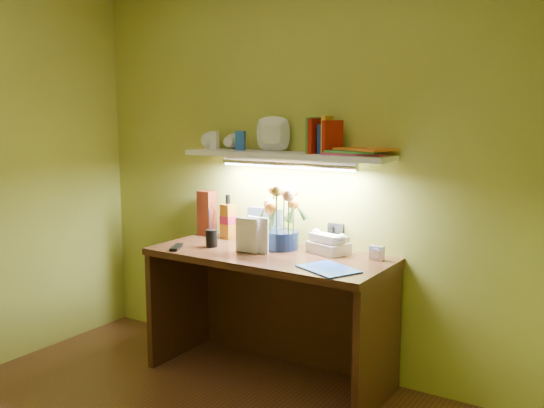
# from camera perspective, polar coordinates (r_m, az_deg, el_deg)

# --- Properties ---
(desk) EXTENTS (1.40, 0.60, 0.75)m
(desk) POSITION_cam_1_polar(r_m,az_deg,el_deg) (3.57, -0.31, -10.51)
(desk) COLOR #391F0F
(desk) RESTS_ON ground
(flower_bouquet) EXTENTS (0.24, 0.24, 0.37)m
(flower_bouquet) POSITION_cam_1_polar(r_m,az_deg,el_deg) (3.54, 0.84, -1.31)
(flower_bouquet) COLOR #0D1838
(flower_bouquet) RESTS_ON desk
(telephone) EXTENTS (0.25, 0.21, 0.13)m
(telephone) POSITION_cam_1_polar(r_m,az_deg,el_deg) (3.47, 5.35, -3.60)
(telephone) COLOR beige
(telephone) RESTS_ON desk
(desk_clock) EXTENTS (0.08, 0.04, 0.08)m
(desk_clock) POSITION_cam_1_polar(r_m,az_deg,el_deg) (3.35, 9.84, -4.56)
(desk_clock) COLOR #B5B5BA
(desk_clock) RESTS_ON desk
(whisky_bottle) EXTENTS (0.09, 0.09, 0.28)m
(whisky_bottle) POSITION_cam_1_polar(r_m,az_deg,el_deg) (3.85, -4.15, -1.20)
(whisky_bottle) COLOR #B06415
(whisky_bottle) RESTS_ON desk
(whisky_box) EXTENTS (0.10, 0.10, 0.29)m
(whisky_box) POSITION_cam_1_polar(r_m,az_deg,el_deg) (3.97, -6.14, -0.84)
(whisky_box) COLOR #60210F
(whisky_box) RESTS_ON desk
(pen_cup) EXTENTS (0.09, 0.09, 0.18)m
(pen_cup) POSITION_cam_1_polar(r_m,az_deg,el_deg) (3.63, -5.72, -2.66)
(pen_cup) COLOR black
(pen_cup) RESTS_ON desk
(art_card) EXTENTS (0.23, 0.07, 0.22)m
(art_card) POSITION_cam_1_polar(r_m,az_deg,el_deg) (3.67, -0.72, -2.12)
(art_card) COLOR white
(art_card) RESTS_ON desk
(tv_remote) EXTENTS (0.11, 0.16, 0.02)m
(tv_remote) POSITION_cam_1_polar(r_m,az_deg,el_deg) (3.62, -8.96, -4.04)
(tv_remote) COLOR black
(tv_remote) RESTS_ON desk
(blue_folder) EXTENTS (0.35, 0.32, 0.01)m
(blue_folder) POSITION_cam_1_polar(r_m,az_deg,el_deg) (3.12, 5.34, -6.11)
(blue_folder) COLOR blue
(blue_folder) RESTS_ON desk
(desk_book_a) EXTENTS (0.15, 0.03, 0.20)m
(desk_book_a) POSITION_cam_1_polar(r_m,az_deg,el_deg) (3.51, -3.43, -2.82)
(desk_book_a) COLOR white
(desk_book_a) RESTS_ON desk
(desk_book_b) EXTENTS (0.15, 0.04, 0.21)m
(desk_book_b) POSITION_cam_1_polar(r_m,az_deg,el_deg) (3.50, -2.29, -2.76)
(desk_book_b) COLOR white
(desk_book_b) RESTS_ON desk
(wall_shelf) EXTENTS (1.31, 0.32, 0.24)m
(wall_shelf) POSITION_cam_1_polar(r_m,az_deg,el_deg) (3.52, 1.61, 5.18)
(wall_shelf) COLOR white
(wall_shelf) RESTS_ON ground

